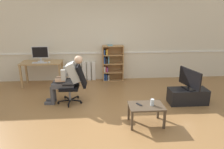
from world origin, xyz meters
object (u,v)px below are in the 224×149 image
object	(u,v)px
bookshelf	(111,64)
coffee_table	(146,108)
computer_desk	(42,65)
imac_monitor	(40,53)
spare_remote	(139,104)
radiator	(82,71)
office_chair	(75,83)
tv_stand	(188,96)
drinking_glass	(152,102)
person_seated	(68,78)
computer_mouse	(49,62)
tv_screen	(190,79)
keyboard	(40,63)

from	to	relation	value
bookshelf	coffee_table	size ratio (longest dim) A/B	1.71
computer_desk	imac_monitor	world-z (taller)	imac_monitor
coffee_table	spare_remote	world-z (taller)	spare_remote
radiator	office_chair	bearing A→B (deg)	-91.92
tv_stand	drinking_glass	world-z (taller)	drinking_glass
imac_monitor	coffee_table	size ratio (longest dim) A/B	0.71
person_seated	drinking_glass	distance (m)	2.20
computer_desk	imac_monitor	xyz separation A→B (m)	(-0.03, 0.08, 0.38)
computer_desk	computer_mouse	size ratio (longest dim) A/B	12.29
tv_stand	computer_desk	bearing A→B (deg)	157.25
bookshelf	tv_screen	distance (m)	2.66
imac_monitor	radiator	world-z (taller)	imac_monitor
person_seated	coffee_table	world-z (taller)	person_seated
radiator	coffee_table	world-z (taller)	radiator
office_chair	spare_remote	xyz separation A→B (m)	(1.40, -1.16, -0.10)
bookshelf	coffee_table	world-z (taller)	bookshelf
radiator	person_seated	world-z (taller)	person_seated
person_seated	spare_remote	xyz separation A→B (m)	(1.58, -1.16, -0.22)
tv_stand	tv_screen	bearing A→B (deg)	14.13
imac_monitor	bookshelf	distance (m)	2.26
drinking_glass	computer_mouse	bearing A→B (deg)	135.91
computer_desk	tv_stand	bearing A→B (deg)	-22.75
bookshelf	person_seated	world-z (taller)	person_seated
computer_desk	radiator	size ratio (longest dim) A/B	1.35
computer_desk	office_chair	xyz separation A→B (m)	(1.13, -1.38, -0.11)
computer_mouse	tv_stand	bearing A→B (deg)	-22.59
keyboard	tv_screen	world-z (taller)	tv_screen
bookshelf	tv_screen	size ratio (longest dim) A/B	1.60
bookshelf	office_chair	size ratio (longest dim) A/B	1.23
radiator	office_chair	size ratio (longest dim) A/B	0.93
coffee_table	drinking_glass	world-z (taller)	drinking_glass
keyboard	drinking_glass	world-z (taller)	keyboard
office_chair	tv_screen	xyz separation A→B (m)	(2.84, -0.28, 0.12)
tv_screen	spare_remote	xyz separation A→B (m)	(-1.44, -0.87, -0.22)
imac_monitor	drinking_glass	size ratio (longest dim) A/B	3.72
person_seated	bookshelf	bearing A→B (deg)	145.64
office_chair	person_seated	distance (m)	0.21
keyboard	coffee_table	world-z (taller)	keyboard
keyboard	tv_stand	distance (m)	4.31
drinking_glass	radiator	bearing A→B (deg)	118.36
radiator	office_chair	distance (m)	1.79
person_seated	computer_mouse	bearing A→B (deg)	-148.95
radiator	tv_stand	bearing A→B (deg)	-36.48
tv_screen	radiator	bearing A→B (deg)	39.40
keyboard	tv_screen	distance (m)	4.28
computer_desk	keyboard	world-z (taller)	keyboard
radiator	coffee_table	bearing A→B (deg)	-63.35
imac_monitor	computer_mouse	xyz separation A→B (m)	(0.29, -0.20, -0.25)
keyboard	bookshelf	size ratio (longest dim) A/B	0.36
person_seated	spare_remote	bearing A→B (deg)	55.39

